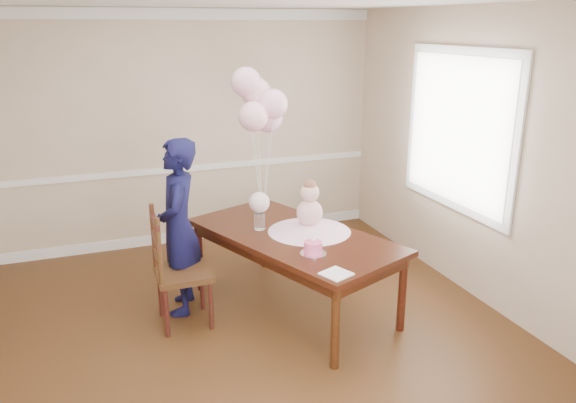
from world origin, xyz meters
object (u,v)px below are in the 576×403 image
Objects in this scene: dining_table_top at (294,236)px; birthday_cake at (313,247)px; dining_chair_seat at (184,274)px; woman at (179,227)px.

birthday_cake is at bearing -113.96° from dining_table_top.
birthday_cake is at bearing -30.08° from dining_chair_seat.
dining_table_top is 13.33× the size of birthday_cake.
dining_table_top is at bearing 87.98° from birthday_cake.
dining_table_top is 0.49m from birthday_cake.
dining_table_top is 1.23× the size of woman.
dining_table_top is at bearing 84.48° from woman.
woman is (0.02, 0.27, 0.33)m from dining_chair_seat.
dining_chair_seat is 0.42m from woman.
woman reaches higher than birthday_cake.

